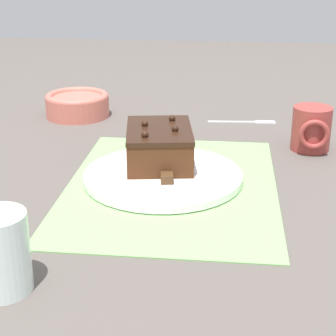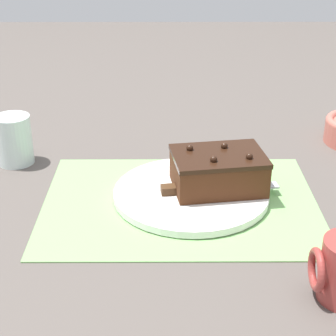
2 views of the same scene
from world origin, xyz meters
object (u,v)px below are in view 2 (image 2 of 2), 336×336
serving_knife (200,188)px  chocolate_cake (218,171)px  cake_plate (191,193)px  drinking_glass (14,140)px

serving_knife → chocolate_cake: bearing=107.6°
cake_plate → serving_knife: size_ratio=1.30×
chocolate_cake → serving_knife: bearing=25.9°
chocolate_cake → serving_knife: chocolate_cake is taller
chocolate_cake → drinking_glass: size_ratio=1.77×
drinking_glass → cake_plate: bearing=156.4°
serving_knife → cake_plate: bearing=-109.2°
serving_knife → drinking_glass: bearing=-121.3°
cake_plate → serving_knife: 0.02m
serving_knife → drinking_glass: 0.38m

